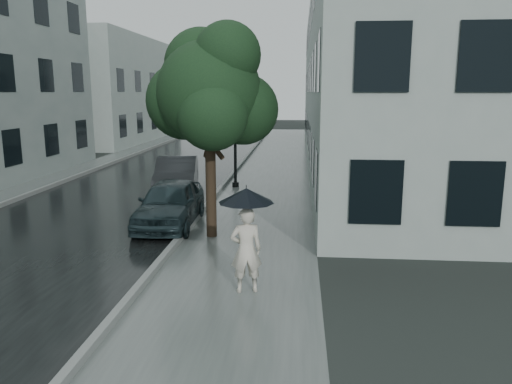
# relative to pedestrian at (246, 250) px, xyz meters

# --- Properties ---
(ground) EXTENTS (120.00, 120.00, 0.00)m
(ground) POSITION_rel_pedestrian_xyz_m (-0.54, 0.74, -0.86)
(ground) COLOR black
(ground) RESTS_ON ground
(sidewalk) EXTENTS (3.50, 60.00, 0.01)m
(sidewalk) POSITION_rel_pedestrian_xyz_m (-0.29, 12.74, -0.85)
(sidewalk) COLOR slate
(sidewalk) RESTS_ON ground
(kerb_near) EXTENTS (0.15, 60.00, 0.15)m
(kerb_near) POSITION_rel_pedestrian_xyz_m (-2.12, 12.74, -0.78)
(kerb_near) COLOR slate
(kerb_near) RESTS_ON ground
(asphalt_road) EXTENTS (6.85, 60.00, 0.00)m
(asphalt_road) POSITION_rel_pedestrian_xyz_m (-5.62, 12.74, -0.85)
(asphalt_road) COLOR black
(asphalt_road) RESTS_ON ground
(kerb_far) EXTENTS (0.15, 60.00, 0.15)m
(kerb_far) POSITION_rel_pedestrian_xyz_m (-9.12, 12.74, -0.78)
(kerb_far) COLOR slate
(kerb_far) RESTS_ON ground
(sidewalk_far) EXTENTS (1.70, 60.00, 0.01)m
(sidewalk_far) POSITION_rel_pedestrian_xyz_m (-10.04, 12.74, -0.85)
(sidewalk_far) COLOR #4C5451
(sidewalk_far) RESTS_ON ground
(building_near) EXTENTS (7.02, 36.00, 9.00)m
(building_near) POSITION_rel_pedestrian_xyz_m (4.93, 20.24, 3.64)
(building_near) COLOR #93A09A
(building_near) RESTS_ON ground
(building_far_b) EXTENTS (7.02, 18.00, 8.00)m
(building_far_b) POSITION_rel_pedestrian_xyz_m (-14.31, 30.74, 3.14)
(building_far_b) COLOR #93A09A
(building_far_b) RESTS_ON ground
(pedestrian) EXTENTS (0.70, 0.54, 1.70)m
(pedestrian) POSITION_rel_pedestrian_xyz_m (0.00, 0.00, 0.00)
(pedestrian) COLOR beige
(pedestrian) RESTS_ON sidewalk
(umbrella) EXTENTS (1.30, 1.30, 1.20)m
(umbrella) POSITION_rel_pedestrian_xyz_m (0.01, -0.04, 1.09)
(umbrella) COLOR black
(umbrella) RESTS_ON ground
(street_tree) EXTENTS (3.55, 3.22, 5.59)m
(street_tree) POSITION_rel_pedestrian_xyz_m (-1.35, 3.84, 3.00)
(street_tree) COLOR #332619
(street_tree) RESTS_ON ground
(lamp_post) EXTENTS (0.85, 0.33, 5.16)m
(lamp_post) POSITION_rel_pedestrian_xyz_m (-1.77, 10.90, 2.10)
(lamp_post) COLOR black
(lamp_post) RESTS_ON ground
(car_near) EXTENTS (1.68, 3.98, 1.34)m
(car_near) POSITION_rel_pedestrian_xyz_m (-2.74, 4.74, -0.18)
(car_near) COLOR #1B2B2F
(car_near) RESTS_ON ground
(car_far) EXTENTS (2.15, 4.43, 1.40)m
(car_far) POSITION_rel_pedestrian_xyz_m (-3.70, 9.43, -0.15)
(car_far) COLOR #25282A
(car_far) RESTS_ON ground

